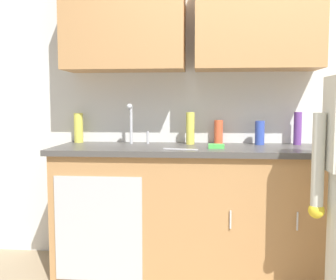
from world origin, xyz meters
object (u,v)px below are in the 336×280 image
object	(u,v)px
bottle_water_tall	(79,128)
knife_on_counter	(180,149)
bottle_soap	(218,132)
bottle_cleaner_spray	(298,128)
sponge	(216,146)
sink	(133,148)
bottle_dish_liquid	(260,133)
cup_by_sink	(320,142)
bottle_water_short	(190,128)

from	to	relation	value
bottle_water_tall	knife_on_counter	xyz separation A→B (m)	(0.84, -0.42, -0.12)
bottle_soap	bottle_water_tall	xyz separation A→B (m)	(-1.12, -0.00, 0.03)
bottle_cleaner_spray	bottle_water_tall	world-z (taller)	bottle_cleaner_spray
sponge	sink	bearing A→B (deg)	169.67
bottle_dish_liquid	bottle_cleaner_spray	bearing A→B (deg)	5.84
bottle_dish_liquid	knife_on_counter	xyz separation A→B (m)	(-0.58, -0.37, -0.09)
bottle_cleaner_spray	cup_by_sink	bearing A→B (deg)	-64.85
bottle_dish_liquid	cup_by_sink	size ratio (longest dim) A/B	2.00
bottle_water_tall	knife_on_counter	size ratio (longest dim) A/B	0.99
bottle_cleaner_spray	knife_on_counter	xyz separation A→B (m)	(-0.87, -0.40, -0.12)
bottle_dish_liquid	sink	bearing A→B (deg)	-170.11
bottle_cleaner_spray	cup_by_sink	size ratio (longest dim) A/B	2.74
bottle_cleaner_spray	knife_on_counter	world-z (taller)	bottle_cleaner_spray
bottle_water_short	bottle_water_tall	world-z (taller)	bottle_water_short
bottle_dish_liquid	sponge	distance (m)	0.44
bottle_cleaner_spray	bottle_water_short	size ratio (longest dim) A/B	1.01
bottle_water_short	knife_on_counter	world-z (taller)	bottle_water_short
bottle_cleaner_spray	bottle_water_short	bearing A→B (deg)	-177.13
cup_by_sink	bottle_water_tall	bearing A→B (deg)	172.30
bottle_soap	bottle_water_short	world-z (taller)	bottle_water_short
sink	sponge	distance (m)	0.62
bottle_cleaner_spray	sponge	size ratio (longest dim) A/B	2.26
bottle_soap	bottle_cleaner_spray	xyz separation A→B (m)	(0.60, -0.03, 0.03)
bottle_water_short	bottle_soap	bearing A→B (deg)	17.47
bottle_soap	bottle_dish_liquid	size ratio (longest dim) A/B	1.01
bottle_water_short	bottle_dish_liquid	bearing A→B (deg)	1.24
bottle_water_short	sponge	xyz separation A→B (m)	(0.19, -0.26, -0.11)
bottle_dish_liquid	bottle_water_tall	bearing A→B (deg)	177.84
bottle_soap	bottle_cleaner_spray	bearing A→B (deg)	-2.68
sink	bottle_water_short	xyz separation A→B (m)	(0.42, 0.15, 0.14)
bottle_dish_liquid	cup_by_sink	xyz separation A→B (m)	(0.39, -0.19, -0.05)
bottle_water_short	bottle_water_tall	size ratio (longest dim) A/B	1.04
cup_by_sink	sponge	distance (m)	0.73
bottle_dish_liquid	sponge	size ratio (longest dim) A/B	1.65
bottle_dish_liquid	bottle_water_tall	distance (m)	1.43
bottle_dish_liquid	bottle_water_tall	size ratio (longest dim) A/B	0.77
bottle_dish_liquid	bottle_water_tall	world-z (taller)	bottle_water_tall
bottle_soap	bottle_water_short	distance (m)	0.23
bottle_soap	knife_on_counter	world-z (taller)	bottle_soap
sponge	cup_by_sink	bearing A→B (deg)	6.58
bottle_soap	sponge	world-z (taller)	bottle_soap
bottle_dish_liquid	knife_on_counter	bearing A→B (deg)	-147.64
knife_on_counter	bottle_water_tall	bearing A→B (deg)	165.28
sink	bottle_water_short	size ratio (longest dim) A/B	2.03
bottle_dish_liquid	cup_by_sink	bearing A→B (deg)	-26.12
bottle_dish_liquid	knife_on_counter	world-z (taller)	bottle_dish_liquid
sink	bottle_dish_liquid	bearing A→B (deg)	9.89
bottle_soap	bottle_dish_liquid	world-z (taller)	bottle_soap
bottle_soap	bottle_dish_liquid	bearing A→B (deg)	-10.53
bottle_water_short	sponge	size ratio (longest dim) A/B	2.24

